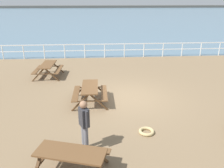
# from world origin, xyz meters

# --- Properties ---
(ground_plane) EXTENTS (30.00, 24.00, 0.20)m
(ground_plane) POSITION_xyz_m (0.00, 0.00, -0.10)
(ground_plane) COLOR #846B4C
(sea_band) EXTENTS (142.00, 90.00, 0.01)m
(sea_band) POSITION_xyz_m (0.00, 52.75, 0.00)
(sea_band) COLOR slate
(sea_band) RESTS_ON ground
(distant_shoreline) EXTENTS (142.00, 6.00, 1.80)m
(distant_shoreline) POSITION_xyz_m (0.00, 95.75, 0.00)
(distant_shoreline) COLOR #4C4C47
(distant_shoreline) RESTS_ON ground
(seaward_railing) EXTENTS (23.07, 0.07, 1.08)m
(seaward_railing) POSITION_xyz_m (-0.00, 7.75, 0.73)
(seaward_railing) COLOR white
(seaward_railing) RESTS_ON ground
(picnic_table_near_right) EXTENTS (1.61, 1.86, 0.80)m
(picnic_table_near_right) POSITION_xyz_m (-4.29, 3.37, 0.58)
(picnic_table_near_right) COLOR brown
(picnic_table_near_right) RESTS_ON ground
(picnic_table_far_left) EXTENTS (2.15, 1.95, 0.80)m
(picnic_table_far_left) POSITION_xyz_m (-2.20, -4.96, 0.58)
(picnic_table_far_left) COLOR brown
(picnic_table_far_left) RESTS_ON ground
(picnic_table_corner) EXTENTS (1.56, 1.82, 0.80)m
(picnic_table_corner) POSITION_xyz_m (-1.78, -0.41, 0.58)
(picnic_table_corner) COLOR brown
(picnic_table_corner) RESTS_ON ground
(visitor) EXTENTS (0.34, 0.49, 1.66)m
(visitor) POSITION_xyz_m (-1.88, -3.85, 0.95)
(visitor) COLOR slate
(visitor) RESTS_ON ground
(rope_coil) EXTENTS (0.55, 0.55, 0.11)m
(rope_coil) POSITION_xyz_m (0.21, -3.06, 0.06)
(rope_coil) COLOR tan
(rope_coil) RESTS_ON ground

